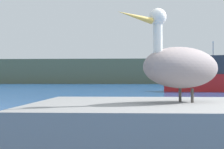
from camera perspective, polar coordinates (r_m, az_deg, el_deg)
The scene contains 4 objects.
hillside_backdrop at distance 74.95m, azimuth 3.75°, elevation 0.44°, with size 140.00×16.34×5.60m, color #5B664C.
pier_dock at distance 3.27m, azimuth 13.23°, elevation -10.26°, with size 3.09×2.10×0.58m, color gray.
pelican at distance 3.22m, azimuth 12.97°, elevation 1.58°, with size 1.23×1.07×0.93m.
fishing_boat_red at distance 22.53m, azimuth 17.12°, elevation -0.69°, with size 5.48×2.57×5.22m.
Camera 1 is at (-1.34, -2.83, 0.81)m, focal length 48.49 mm.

